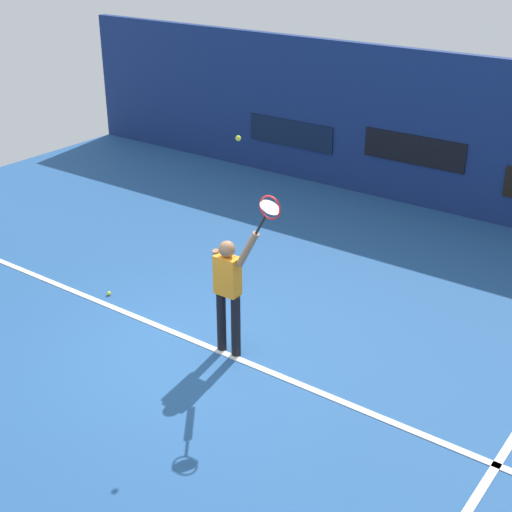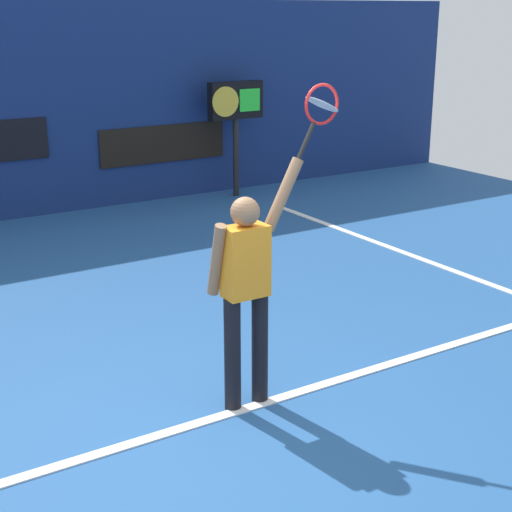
% 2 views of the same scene
% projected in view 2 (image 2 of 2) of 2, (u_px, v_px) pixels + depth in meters
% --- Properties ---
extents(ground_plane, '(18.00, 18.00, 0.00)m').
position_uv_depth(ground_plane, '(211.00, 434.00, 5.72)').
color(ground_plane, '#23518C').
extents(sponsor_banner_starboard, '(2.20, 0.03, 0.60)m').
position_uv_depth(sponsor_banner_starboard, '(164.00, 144.00, 12.56)').
color(sponsor_banner_starboard, black).
extents(court_baseline, '(10.00, 0.10, 0.01)m').
position_uv_depth(court_baseline, '(199.00, 423.00, 5.86)').
color(court_baseline, white).
rests_on(court_baseline, ground_plane).
extents(court_sideline, '(0.10, 7.00, 0.01)m').
position_uv_depth(court_sideline, '(436.00, 264.00, 9.50)').
color(court_sideline, white).
rests_on(court_sideline, ground_plane).
extents(tennis_player, '(0.76, 0.31, 1.94)m').
position_uv_depth(tennis_player, '(246.00, 284.00, 5.85)').
color(tennis_player, black).
rests_on(tennis_player, ground_plane).
extents(tennis_racket, '(0.43, 0.27, 0.61)m').
position_uv_depth(tennis_racket, '(320.00, 109.00, 5.79)').
color(tennis_racket, black).
extents(scoreboard_clock, '(0.96, 0.20, 1.89)m').
position_uv_depth(scoreboard_clock, '(235.00, 106.00, 12.59)').
color(scoreboard_clock, black).
rests_on(scoreboard_clock, ground_plane).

